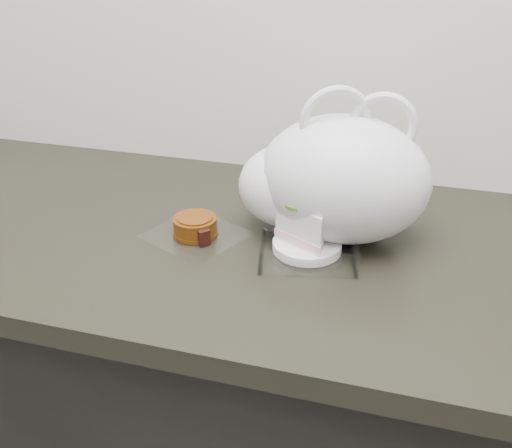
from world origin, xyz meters
TOP-DOWN VIEW (x-y plane):
  - counter at (0.00, 1.69)m, footprint 2.04×0.64m
  - cake_tray at (0.05, 1.66)m, footprint 0.19×0.19m
  - mooncake_wrap at (-0.15, 1.66)m, footprint 0.20×0.19m
  - plastic_bag at (0.07, 1.73)m, footprint 0.36×0.28m

SIDE VIEW (x-z plane):
  - counter at x=0.00m, z-range 0.00..0.90m
  - mooncake_wrap at x=-0.15m, z-range 0.90..0.93m
  - cake_tray at x=0.05m, z-range 0.87..0.99m
  - plastic_bag at x=0.07m, z-range 0.87..1.14m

